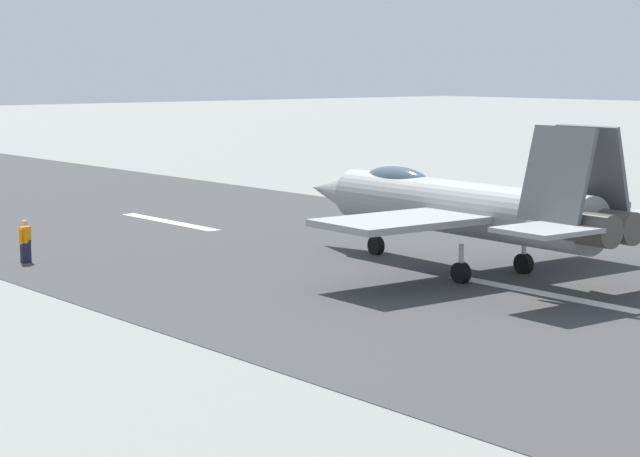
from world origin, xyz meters
The scene contains 6 objects.
ground_plane centered at (0.00, 0.00, 0.00)m, with size 400.00×400.00×0.00m, color gray.
runway_strip centered at (-0.02, 0.00, 0.01)m, with size 240.00×26.00×0.02m.
fighter_jet centered at (5.60, -0.96, 2.48)m, with size 17.05×13.31×5.68m.
crew_person centered at (17.53, 10.74, 0.86)m, with size 0.48×0.60×1.71m.
marker_cone_mid centered at (12.84, -12.70, 0.28)m, with size 0.44×0.44×0.55m, color orange.
marker_cone_far centered at (26.23, -12.70, 0.28)m, with size 0.44×0.44×0.55m, color orange.
Camera 1 is at (-23.58, 29.85, 7.55)m, focal length 63.94 mm.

